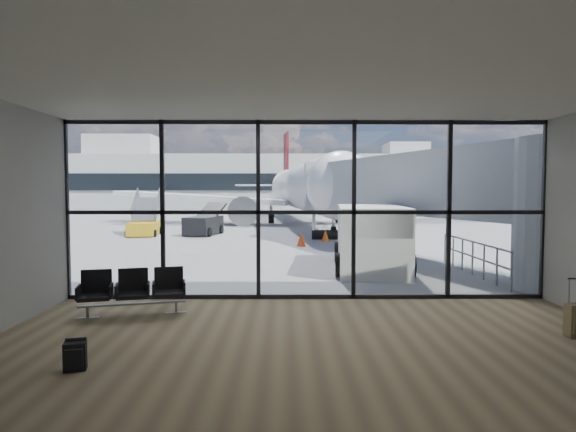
{
  "coord_description": "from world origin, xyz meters",
  "views": [
    {
      "loc": [
        -0.53,
        -12.06,
        2.74
      ],
      "look_at": [
        -0.43,
        3.0,
        1.95
      ],
      "focal_mm": 30.0,
      "sensor_mm": 36.0,
      "label": 1
    }
  ],
  "objects_px": {
    "backpack": "(75,356)",
    "belt_loader": "(204,224)",
    "airliner": "(303,188)",
    "seating_row": "(133,289)",
    "service_van": "(371,237)",
    "mobile_stairs": "(144,226)"
  },
  "relations": [
    {
      "from": "belt_loader",
      "to": "mobile_stairs",
      "type": "bearing_deg",
      "value": -160.5
    },
    {
      "from": "seating_row",
      "to": "backpack",
      "type": "relative_size",
      "value": 4.72
    },
    {
      "from": "airliner",
      "to": "service_van",
      "type": "distance_m",
      "value": 25.51
    },
    {
      "from": "belt_loader",
      "to": "service_van",
      "type": "bearing_deg",
      "value": -47.48
    },
    {
      "from": "airliner",
      "to": "belt_loader",
      "type": "height_order",
      "value": "airliner"
    },
    {
      "from": "seating_row",
      "to": "service_van",
      "type": "bearing_deg",
      "value": 29.68
    },
    {
      "from": "backpack",
      "to": "mobile_stairs",
      "type": "distance_m",
      "value": 22.99
    },
    {
      "from": "service_van",
      "to": "mobile_stairs",
      "type": "distance_m",
      "value": 17.4
    },
    {
      "from": "service_van",
      "to": "mobile_stairs",
      "type": "relative_size",
      "value": 1.54
    },
    {
      "from": "backpack",
      "to": "mobile_stairs",
      "type": "xyz_separation_m",
      "value": [
        -5.45,
        22.33,
        0.32
      ]
    },
    {
      "from": "service_van",
      "to": "belt_loader",
      "type": "distance_m",
      "value": 15.65
    },
    {
      "from": "backpack",
      "to": "service_van",
      "type": "bearing_deg",
      "value": 42.02
    },
    {
      "from": "belt_loader",
      "to": "mobile_stairs",
      "type": "distance_m",
      "value": 3.63
    },
    {
      "from": "service_van",
      "to": "airliner",
      "type": "bearing_deg",
      "value": 98.68
    },
    {
      "from": "backpack",
      "to": "belt_loader",
      "type": "distance_m",
      "value": 22.9
    },
    {
      "from": "service_van",
      "to": "belt_loader",
      "type": "height_order",
      "value": "service_van"
    },
    {
      "from": "seating_row",
      "to": "backpack",
      "type": "bearing_deg",
      "value": -100.72
    },
    {
      "from": "backpack",
      "to": "belt_loader",
      "type": "height_order",
      "value": "belt_loader"
    },
    {
      "from": "backpack",
      "to": "mobile_stairs",
      "type": "height_order",
      "value": "mobile_stairs"
    },
    {
      "from": "airliner",
      "to": "seating_row",
      "type": "bearing_deg",
      "value": -103.91
    },
    {
      "from": "seating_row",
      "to": "belt_loader",
      "type": "height_order",
      "value": "belt_loader"
    },
    {
      "from": "seating_row",
      "to": "service_van",
      "type": "height_order",
      "value": "service_van"
    }
  ]
}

